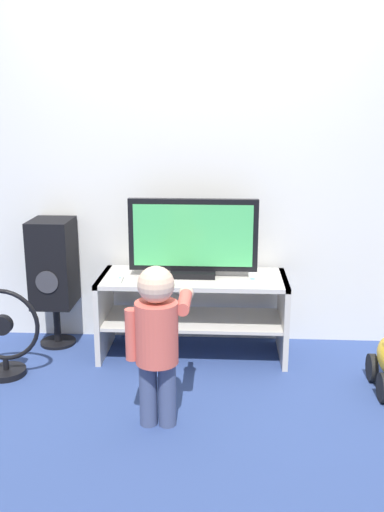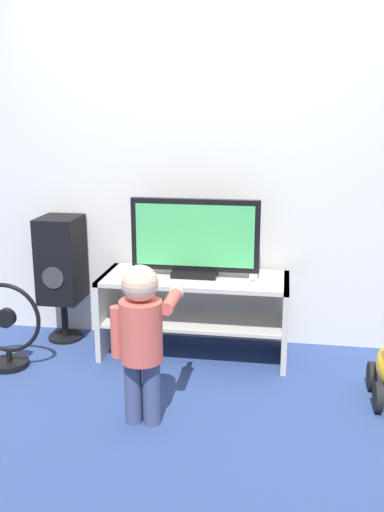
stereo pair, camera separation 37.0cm
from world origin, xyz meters
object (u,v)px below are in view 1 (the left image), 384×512
(speaker_tower, at_px, (53,265))
(floor_fan, at_px, (4,337))
(game_console, at_px, (252,275))
(child, at_px, (157,333))
(remote_primary, at_px, (120,280))
(television, at_px, (193,239))

(speaker_tower, xyz_separation_m, floor_fan, (-0.19, -0.52, -0.33))
(game_console, height_order, child, child)
(remote_primary, height_order, child, child)
(game_console, xyz_separation_m, child, (-0.53, -0.91, -0.06))
(game_console, height_order, remote_primary, game_console)
(game_console, relative_size, floor_fan, 0.29)
(remote_primary, xyz_separation_m, child, (0.34, -0.78, -0.05))
(remote_primary, bearing_deg, television, 18.81)
(game_console, relative_size, speaker_tower, 0.18)
(speaker_tower, bearing_deg, game_console, -5.26)
(floor_fan, bearing_deg, child, -26.32)
(television, height_order, floor_fan, television)
(game_console, relative_size, child, 0.19)
(remote_primary, bearing_deg, child, -66.55)
(game_console, distance_m, child, 1.05)
(game_console, height_order, floor_fan, game_console)
(remote_primary, bearing_deg, floor_fan, -159.58)
(child, bearing_deg, television, 81.94)
(remote_primary, relative_size, child, 0.15)
(game_console, xyz_separation_m, speaker_tower, (-1.39, 0.13, 0.01))
(game_console, relative_size, remote_primary, 1.28)
(remote_primary, bearing_deg, speaker_tower, 153.75)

